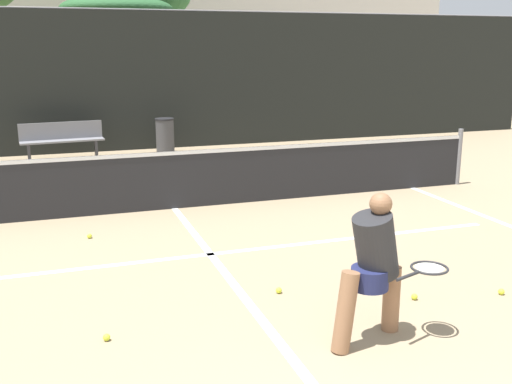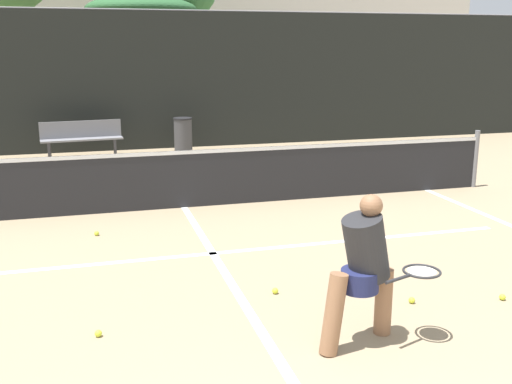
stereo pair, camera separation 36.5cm
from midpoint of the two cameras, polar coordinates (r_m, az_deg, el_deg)
name	(u,v)px [view 1 (the left image)]	position (r m, az deg, el deg)	size (l,w,h in m)	color
court_service_line	(210,254)	(7.73, -5.72, -5.92)	(8.25, 0.10, 0.01)	white
court_center_mark	(237,288)	(6.67, -3.39, -9.17)	(0.10, 7.02, 0.01)	white
net	(174,178)	(9.80, -8.92, 1.31)	(11.09, 0.09, 1.07)	slate
fence_back	(125,81)	(15.52, -13.03, 10.23)	(24.00, 0.06, 3.47)	black
player_practicing	(374,264)	(5.39, 9.30, -6.80)	(1.22, 0.51, 1.37)	#8C6042
tennis_ball_scattered_0	(414,297)	(6.55, 13.30, -9.70)	(0.07, 0.07, 0.07)	#D1E033
tennis_ball_scattered_1	(501,292)	(6.95, 20.94, -8.87)	(0.07, 0.07, 0.07)	#D1E033
tennis_ball_scattered_2	(107,337)	(5.77, -15.86, -13.19)	(0.07, 0.07, 0.07)	#D1E033
tennis_ball_scattered_3	(279,290)	(6.53, 0.56, -9.36)	(0.07, 0.07, 0.07)	#D1E033
tennis_ball_scattered_6	(90,236)	(8.67, -16.75, -4.05)	(0.07, 0.07, 0.07)	#D1E033
courtside_bench	(62,139)	(14.76, -18.66, 4.81)	(1.90, 0.55, 0.86)	slate
trash_bin	(165,136)	(14.99, -9.35, 5.31)	(0.46, 0.46, 0.86)	#3F3F42
parked_car	(203,109)	(19.49, -5.65, 7.84)	(1.81, 4.32, 1.41)	black
tree_west	(117,10)	(21.59, -13.59, 16.47)	(3.78, 3.78, 4.23)	brown
building_far	(87,39)	(29.40, -16.13, 13.85)	(36.00, 2.40, 5.78)	beige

